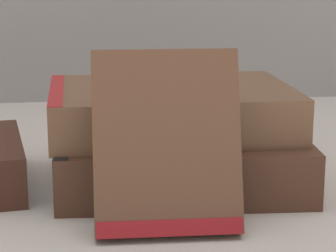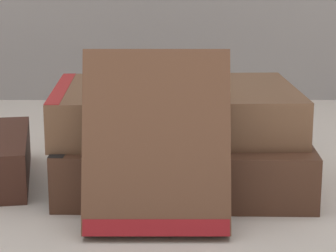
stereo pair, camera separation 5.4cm
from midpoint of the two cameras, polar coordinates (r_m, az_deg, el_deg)
The scene contains 6 objects.
ground_plane at distance 0.60m, azimuth -1.62°, elevation -5.57°, with size 3.00×3.00×0.00m, color beige.
book_flat_bottom at distance 0.62m, azimuth 3.25°, elevation -2.76°, with size 0.22×0.16×0.05m.
book_flat_top at distance 0.62m, azimuth 2.48°, elevation 1.36°, with size 0.22×0.16×0.04m.
book_leaning_front at distance 0.51m, azimuth 2.01°, elevation -1.96°, with size 0.11×0.06×0.13m.
pocket_watch at distance 0.59m, azimuth 5.35°, elevation 2.90°, with size 0.05×0.05×0.01m.
reading_glasses at distance 0.78m, azimuth -2.52°, elevation -0.78°, with size 0.11×0.05×0.00m.
Camera 2 is at (0.04, -0.57, 0.20)m, focal length 75.00 mm.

